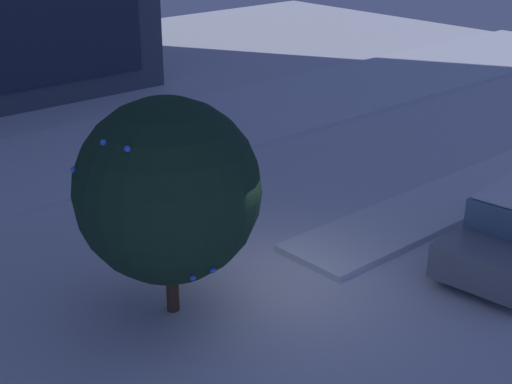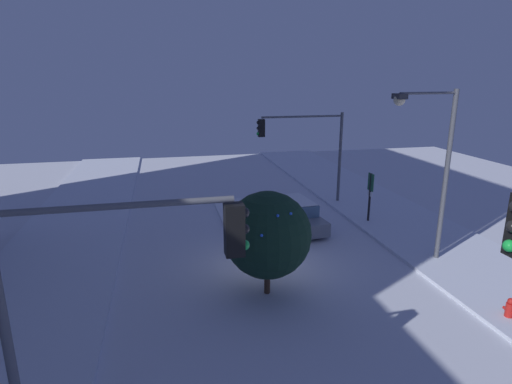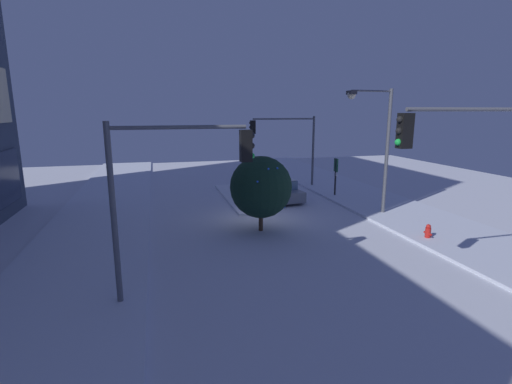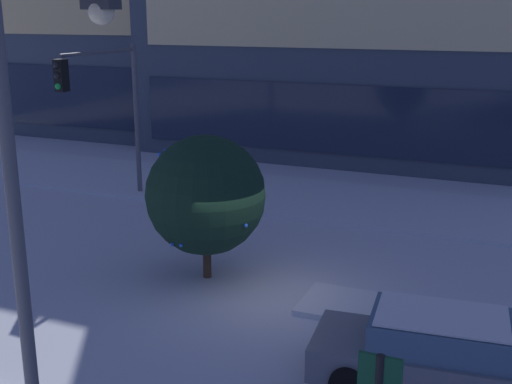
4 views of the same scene
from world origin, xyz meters
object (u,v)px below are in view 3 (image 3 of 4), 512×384
Objects in this scene: traffic_light_corner_far_left at (174,177)px; street_lamp_arched at (376,134)px; fire_hydrant at (428,233)px; car_near at (279,189)px; parking_info_sign at (336,172)px; traffic_light_corner_near_right at (287,137)px; traffic_light_corner_near_left at (485,162)px; decorated_tree_median at (261,187)px.

traffic_light_corner_far_left is 13.54m from street_lamp_arched.
fire_hydrant is (2.67, -11.67, -3.62)m from traffic_light_corner_far_left.
street_lamp_arched is at bearing -149.44° from car_near.
street_lamp_arched is at bearing 88.46° from parking_info_sign.
street_lamp_arched is at bearing 2.63° from fire_hydrant.
car_near is 7.72m from street_lamp_arched.
traffic_light_corner_near_right is (16.16, -9.38, -0.03)m from traffic_light_corner_far_left.
traffic_light_corner_near_right is 14.15m from fire_hydrant.
traffic_light_corner_far_left is at bearing 47.12° from parking_info_sign.
traffic_light_corner_far_left is 12.50m from fire_hydrant.
traffic_light_corner_far_left is at bearing 27.40° from street_lamp_arched.
street_lamp_arched reaches higher than traffic_light_corner_near_right.
street_lamp_arched is (9.36, -2.08, 0.32)m from traffic_light_corner_near_left.
decorated_tree_median is at bearing -59.55° from traffic_light_corner_near_left.
car_near is at bearing 63.56° from traffic_light_corner_near_right.
car_near is 5.20m from traffic_light_corner_near_right.
traffic_light_corner_near_right is at bearing -31.91° from car_near.
street_lamp_arched is at bearing 103.01° from traffic_light_corner_near_right.
fire_hydrant is at bearing 87.95° from street_lamp_arched.
traffic_light_corner_near_right is 11.28m from decorated_tree_median.
traffic_light_corner_near_left is 1.63× the size of decorated_tree_median.
traffic_light_corner_near_right reaches higher than fire_hydrant.
car_near is 7.25m from decorated_tree_median.
fire_hydrant is (4.84, -2.28, -4.02)m from traffic_light_corner_near_left.
traffic_light_corner_near_left reaches higher than car_near.
parking_info_sign is at bearing 46.42° from traffic_light_corner_far_left.
parking_info_sign reaches higher than fire_hydrant.
car_near is 4.22m from parking_info_sign.
street_lamp_arched is at bearing 32.08° from traffic_light_corner_far_left.
parking_info_sign is 9.43m from decorated_tree_median.
decorated_tree_median is (3.48, 7.17, 1.88)m from fire_hydrant.
fire_hydrant is 0.29× the size of parking_info_sign.
traffic_light_corner_far_left is 18.69m from traffic_light_corner_near_right.
traffic_light_corner_near_left is 2.28× the size of parking_info_sign.
street_lamp_arched is at bearing -102.51° from traffic_light_corner_near_left.
traffic_light_corner_far_left is 17.06m from parking_info_sign.
traffic_light_corner_far_left is at bearing 59.86° from traffic_light_corner_near_right.
street_lamp_arched is 7.46m from decorated_tree_median.
traffic_light_corner_far_left is at bearing 102.88° from fire_hydrant.
traffic_light_corner_near_right is (18.33, -0.00, -0.44)m from traffic_light_corner_near_left.
fire_hydrant is 8.19m from decorated_tree_median.
traffic_light_corner_near_left is at bearing -149.55° from decorated_tree_median.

